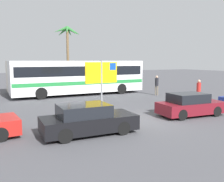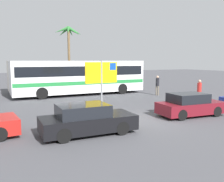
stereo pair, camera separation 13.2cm
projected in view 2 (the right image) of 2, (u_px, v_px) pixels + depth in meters
The scene contains 9 objects.
ground at pixel (138, 120), 13.29m from camera, with size 120.00×120.00×0.00m, color #4C4C51.
bus_front_coach at pixel (80, 76), 22.93m from camera, with size 12.25×2.66×3.17m.
bus_rear_coach at pixel (71, 74), 25.83m from camera, with size 12.25×2.66×3.17m.
ferry_sign at pixel (102, 75), 15.31m from camera, with size 2.20×0.18×3.20m.
car_maroon at pixel (190, 105), 14.19m from camera, with size 4.02×1.96×1.32m.
car_black at pixel (87, 120), 10.67m from camera, with size 4.15×1.85×1.32m.
pedestrian_crossing_lot at pixel (157, 84), 22.67m from camera, with size 0.32×0.32×1.82m.
pedestrian_by_bus at pixel (199, 89), 18.52m from camera, with size 0.32×0.32×1.77m.
palm_tree_seaside at pixel (69, 38), 31.75m from camera, with size 3.56×3.27×7.61m.
Camera 2 is at (-7.03, -11.02, 3.18)m, focal length 39.38 mm.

